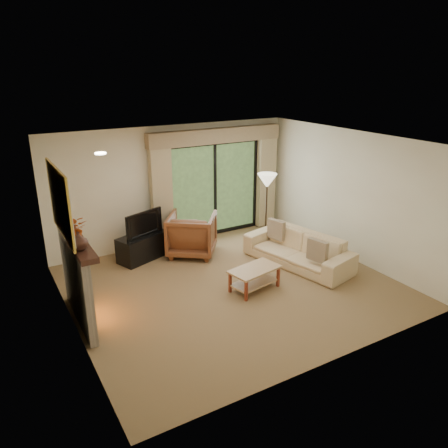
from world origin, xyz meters
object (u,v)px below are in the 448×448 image
media_console (143,247)px  armchair (192,234)px  coffee_table (254,279)px  sofa (298,249)px

media_console → armchair: size_ratio=1.08×
media_console → coffee_table: size_ratio=1.16×
armchair → media_console: bearing=20.4°
media_console → coffee_table: bearing=-81.6°
armchair → sofa: armchair is taller
media_console → armchair: armchair is taller
media_console → armchair: bearing=-36.7°
media_console → coffee_table: media_console is taller
coffee_table → sofa: bearing=7.3°
media_console → armchair: (0.98, -0.28, 0.18)m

